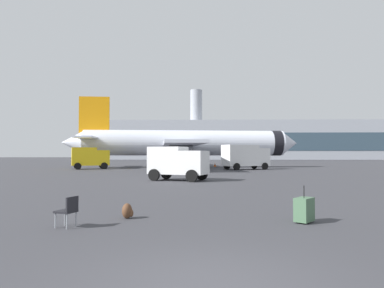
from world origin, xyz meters
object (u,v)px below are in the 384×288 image
Objects in this scene: traveller_backpack at (128,211)px; gate_chair at (68,210)px; service_truck at (90,157)px; airplane_at_gate at (184,143)px; rolling_suitcase at (304,209)px; fuel_truck at (245,156)px; safety_cone_far at (152,163)px; safety_cone_mid at (215,165)px; cargo_van at (178,162)px; safety_cone_near at (159,164)px.

gate_chair reaches higher than traveller_backpack.
service_truck is 6.13× the size of gate_chair.
airplane_at_gate is 42.97m from rolling_suitcase.
fuel_truck reaches higher than gate_chair.
rolling_suitcase is (-2.55, -35.35, -1.38)m from fuel_truck.
safety_cone_far is at bearing 103.16° from rolling_suitcase.
service_truck is 20.66m from fuel_truck.
safety_cone_mid is (4.82, 3.15, -3.33)m from airplane_at_gate.
cargo_van reaches higher than gate_chair.
safety_cone_near is 1.60× the size of traveller_backpack.
traveller_backpack is (-0.47, -15.94, -1.22)m from cargo_van.
cargo_van is at bearing 106.73° from rolling_suitcase.
airplane_at_gate reaches higher than fuel_truck.
safety_cone_near is 50.01m from rolling_suitcase.
service_truck is 1.09× the size of cargo_van.
cargo_van is 29.44m from safety_cone_mid.
fuel_truck is at bearing -45.37° from safety_cone_far.
cargo_van is 16.00m from traveller_backpack.
service_truck is at bearing 106.97° from gate_chair.
safety_cone_mid is 0.59× the size of rolling_suitcase.
cargo_van is 7.37× the size of safety_cone_mid.
traveller_backpack is (-7.96, -34.85, -1.54)m from fuel_truck.
traveller_backpack is at bearing 174.64° from rolling_suitcase.
service_truck is at bearing 177.69° from fuel_truck.
cargo_van reaches higher than safety_cone_near.
safety_cone_mid is 11.37m from safety_cone_far.
safety_cone_far is (-14.17, 14.35, -1.38)m from fuel_truck.
fuel_truck is 35.78m from traveller_backpack.
cargo_van is 6.30× the size of safety_cone_near.
airplane_at_gate is 6.65m from safety_cone_mid.
gate_chair is at bearing -73.03° from service_truck.
service_truck is 14.95m from safety_cone_near.
safety_cone_far is (-5.79, 7.25, -3.27)m from airplane_at_gate.
airplane_at_gate is 32.51× the size of rolling_suitcase.
service_truck is 0.82× the size of fuel_truck.
traveller_backpack is (-4.40, -45.10, -0.09)m from safety_cone_mid.
airplane_at_gate is 45.46× the size of safety_cone_far.
safety_cone_mid is 1.36× the size of traveller_backpack.
safety_cone_mid is at bearing 33.20° from airplane_at_gate.
service_truck is 19.55m from safety_cone_mid.
safety_cone_mid is at bearing -21.13° from safety_cone_far.
cargo_van is (-7.50, -18.90, -0.32)m from fuel_truck.
rolling_suitcase reaches higher than traveller_backpack.
fuel_truck is 5.87× the size of rolling_suitcase.
airplane_at_gate reaches higher than cargo_van.
fuel_truck reaches higher than rolling_suitcase.
safety_cone_near is at bearing -31.93° from safety_cone_far.
airplane_at_gate is at bearing -51.42° from safety_cone_far.
gate_chair is (-1.83, -17.34, -0.95)m from cargo_van.
traveller_backpack is at bearing 45.63° from gate_chair.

